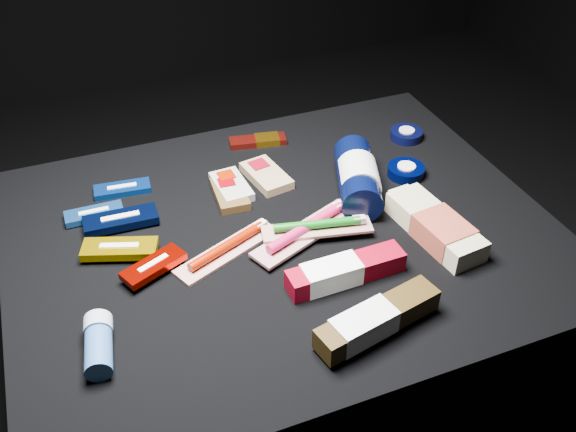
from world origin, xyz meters
name	(u,v)px	position (x,y,z in m)	size (l,w,h in m)	color
ground	(283,369)	(0.00, 0.00, 0.00)	(3.00, 3.00, 0.00)	black
cloth_table	(283,306)	(0.00, 0.00, 0.20)	(0.98, 0.78, 0.40)	black
luna_bar_0	(122,189)	(-0.25, 0.23, 0.41)	(0.11, 0.05, 0.01)	navy
luna_bar_1	(94,214)	(-0.32, 0.16, 0.41)	(0.11, 0.04, 0.01)	#1D59AD
luna_bar_2	(121,220)	(-0.27, 0.12, 0.41)	(0.14, 0.06, 0.02)	black
luna_bar_3	(120,249)	(-0.29, 0.04, 0.42)	(0.14, 0.09, 0.02)	#C39A00
luna_bar_4	(154,266)	(-0.24, -0.03, 0.42)	(0.12, 0.08, 0.01)	#7D0700
clif_bar_0	(229,192)	(-0.06, 0.14, 0.41)	(0.07, 0.11, 0.02)	#4E3619
clif_bar_1	(231,185)	(-0.05, 0.16, 0.41)	(0.06, 0.11, 0.02)	#ACACA5
clif_bar_2	(265,174)	(0.03, 0.17, 0.41)	(0.08, 0.13, 0.02)	tan
power_bar	(261,140)	(0.06, 0.30, 0.41)	(0.13, 0.06, 0.02)	maroon
lotion_bottle	(357,177)	(0.18, 0.05, 0.44)	(0.14, 0.25, 0.08)	black
cream_tin_upper	(406,134)	(0.37, 0.20, 0.41)	(0.07, 0.07, 0.02)	black
cream_tin_lower	(406,171)	(0.30, 0.07, 0.41)	(0.08, 0.08, 0.02)	black
bodywash_bottle	(436,227)	(0.25, -0.12, 0.42)	(0.10, 0.22, 0.05)	beige
deodorant_stick	(98,344)	(-0.36, -0.17, 0.42)	(0.06, 0.11, 0.04)	#2C548E
toothbrush_pack_0	(228,248)	(-0.11, -0.02, 0.41)	(0.21, 0.12, 0.02)	silver
toothbrush_pack_1	(307,229)	(0.03, -0.03, 0.42)	(0.23, 0.14, 0.03)	silver
toothbrush_pack_2	(319,227)	(0.05, -0.04, 0.42)	(0.20, 0.09, 0.02)	beige
toothpaste_carton_red	(341,272)	(0.04, -0.16, 0.42)	(0.21, 0.05, 0.04)	maroon
toothpaste_carton_green	(373,321)	(0.04, -0.28, 0.43)	(0.22, 0.09, 0.04)	#312209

